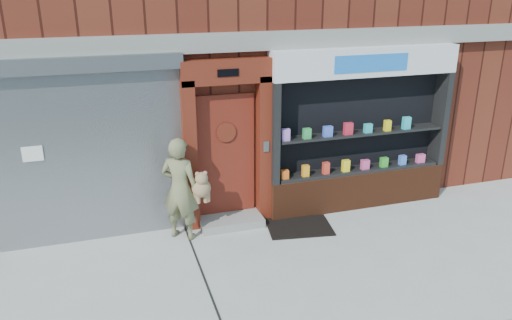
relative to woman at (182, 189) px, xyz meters
name	(u,v)px	position (x,y,z in m)	size (l,w,h in m)	color
ground	(308,268)	(1.61, -1.54, -0.88)	(80.00, 80.00, 0.00)	#9E9E99
shutter_bay	(87,141)	(-1.39, 0.39, 0.84)	(3.10, 0.30, 3.04)	gray
red_door_bay	(227,144)	(0.86, 0.32, 0.58)	(1.52, 0.58, 2.90)	#5F1C10
pharmacy_bay	(360,137)	(3.35, 0.27, 0.49)	(3.50, 0.41, 3.00)	#532513
woman	(182,189)	(0.00, 0.00, 0.00)	(0.87, 0.70, 1.75)	#6E6E48
doormat	(299,227)	(1.97, -0.29, -0.87)	(1.10, 0.77, 0.03)	black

